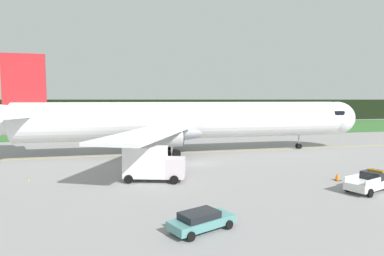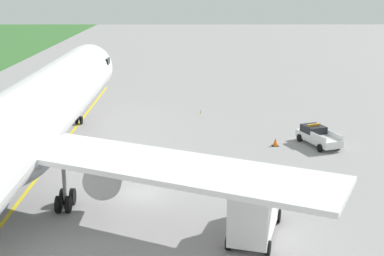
{
  "view_description": "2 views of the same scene",
  "coord_description": "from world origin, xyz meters",
  "px_view_note": "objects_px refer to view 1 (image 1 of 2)",
  "views": [
    {
      "loc": [
        -10.74,
        -41.23,
        8.51
      ],
      "look_at": [
        0.92,
        7.28,
        4.12
      ],
      "focal_mm": 30.37,
      "sensor_mm": 36.0,
      "label": 1
    },
    {
      "loc": [
        -37.76,
        -3.69,
        15.7
      ],
      "look_at": [
        5.92,
        -3.94,
        3.53
      ],
      "focal_mm": 49.81,
      "sensor_mm": 36.0,
      "label": 2
    }
  ],
  "objects_px": {
    "staff_car": "(201,220)",
    "ops_pickup_truck": "(371,181)",
    "airliner": "(187,121)",
    "apron_cone": "(337,177)",
    "catering_truck": "(152,163)"
  },
  "relations": [
    {
      "from": "airliner",
      "to": "staff_car",
      "type": "bearing_deg",
      "value": -100.81
    },
    {
      "from": "ops_pickup_truck",
      "to": "staff_car",
      "type": "xyz_separation_m",
      "value": [
        -17.75,
        -5.16,
        -0.2
      ]
    },
    {
      "from": "airliner",
      "to": "apron_cone",
      "type": "height_order",
      "value": "airliner"
    },
    {
      "from": "catering_truck",
      "to": "airliner",
      "type": "bearing_deg",
      "value": 66.04
    },
    {
      "from": "airliner",
      "to": "apron_cone",
      "type": "relative_size",
      "value": 75.11
    },
    {
      "from": "ops_pickup_truck",
      "to": "airliner",
      "type": "bearing_deg",
      "value": 115.41
    },
    {
      "from": "staff_car",
      "to": "apron_cone",
      "type": "relative_size",
      "value": 5.8
    },
    {
      "from": "ops_pickup_truck",
      "to": "apron_cone",
      "type": "distance_m",
      "value": 4.23
    },
    {
      "from": "staff_car",
      "to": "apron_cone",
      "type": "distance_m",
      "value": 19.75
    },
    {
      "from": "airliner",
      "to": "staff_car",
      "type": "xyz_separation_m",
      "value": [
        -5.79,
        -30.33,
        -4.39
      ]
    },
    {
      "from": "staff_car",
      "to": "ops_pickup_truck",
      "type": "bearing_deg",
      "value": 16.23
    },
    {
      "from": "airliner",
      "to": "ops_pickup_truck",
      "type": "height_order",
      "value": "airliner"
    },
    {
      "from": "airliner",
      "to": "staff_car",
      "type": "distance_m",
      "value": 31.19
    },
    {
      "from": "staff_car",
      "to": "apron_cone",
      "type": "height_order",
      "value": "staff_car"
    },
    {
      "from": "ops_pickup_truck",
      "to": "catering_truck",
      "type": "xyz_separation_m",
      "value": [
        -19.36,
        8.5,
        0.97
      ]
    }
  ]
}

